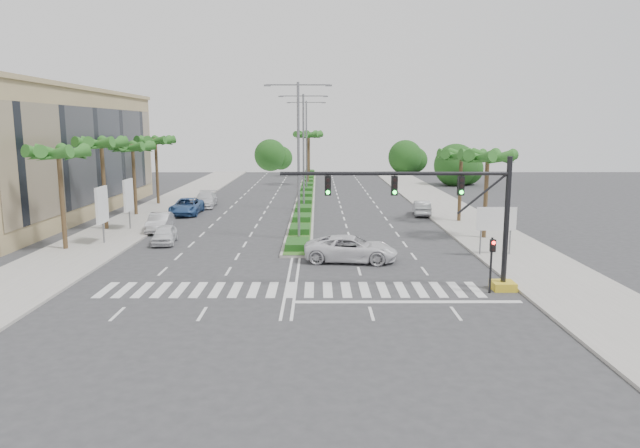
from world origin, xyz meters
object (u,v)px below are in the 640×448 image
object	(u,v)px
car_parked_c	(187,207)
car_right	(422,208)
car_parked_a	(165,234)
car_parked_d	(205,200)
car_parked_b	(160,222)
car_crossing	(351,249)

from	to	relation	value
car_parked_c	car_right	size ratio (longest dim) A/B	1.31
car_parked_a	car_parked_d	bearing A→B (deg)	85.14
car_parked_b	car_crossing	size ratio (longest dim) A/B	0.78
car_parked_c	car_crossing	xyz separation A→B (m)	(15.31, -20.12, 0.03)
car_parked_c	car_parked_d	size ratio (longest dim) A/B	1.05
car_parked_b	car_parked_d	xyz separation A→B (m)	(0.97, 14.76, 0.03)
car_parked_a	car_parked_b	bearing A→B (deg)	101.90
car_parked_d	car_crossing	distance (m)	29.38
car_parked_b	car_parked_d	bearing A→B (deg)	82.20
car_parked_d	car_crossing	bearing A→B (deg)	-63.65
car_parked_b	car_parked_c	xyz separation A→B (m)	(0.14, 9.31, 0.04)
car_parked_b	car_parked_a	bearing A→B (deg)	-75.15
car_right	car_crossing	bearing A→B (deg)	72.72
car_parked_d	car_right	distance (m)	23.43
car_parked_d	car_parked_c	bearing A→B (deg)	-101.81
car_parked_d	car_parked_a	bearing A→B (deg)	-91.03
car_parked_b	car_crossing	xyz separation A→B (m)	(15.45, -10.80, 0.07)
car_parked_d	car_right	bearing A→B (deg)	-18.18
car_parked_a	car_parked_b	xyz separation A→B (m)	(-1.71, 4.99, 0.08)
car_parked_d	car_crossing	world-z (taller)	car_crossing
car_parked_a	car_parked_b	size ratio (longest dim) A/B	0.86
car_parked_b	car_parked_c	size ratio (longest dim) A/B	0.81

